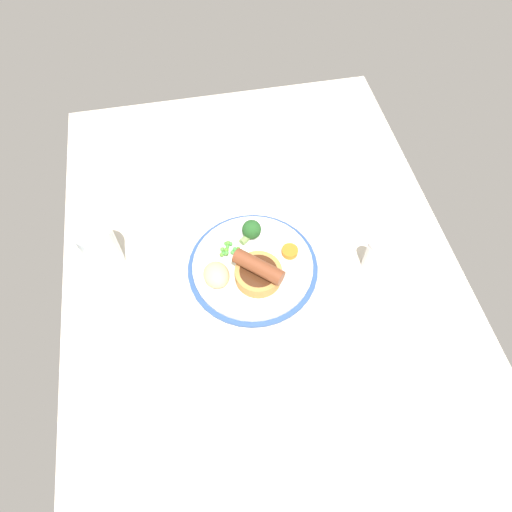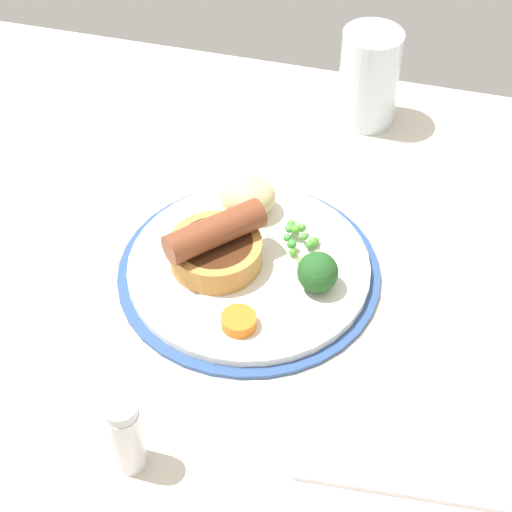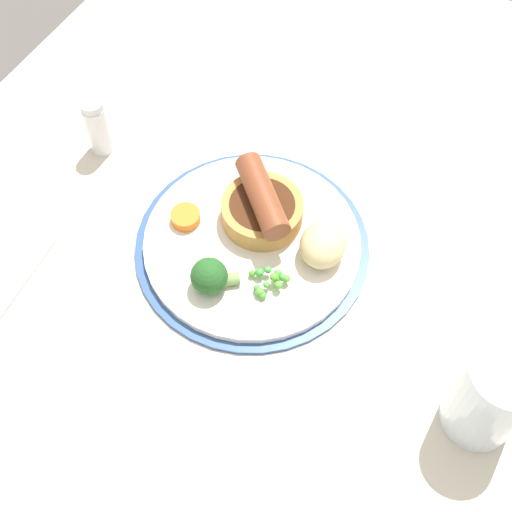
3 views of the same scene
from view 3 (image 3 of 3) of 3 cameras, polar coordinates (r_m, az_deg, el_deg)
The scene contains 10 objects.
dining_table at distance 82.68cm, azimuth -1.44°, elevation 0.67°, with size 110.00×80.00×3.00cm, color beige.
dinner_plate at distance 80.35cm, azimuth -0.38°, elevation 0.82°, with size 26.53×26.53×1.40cm.
sausage_pudding at distance 79.63cm, azimuth 0.49°, elevation 3.96°, with size 9.27×9.59×5.78cm.
pea_pile at distance 76.00cm, azimuth 1.12°, elevation -1.96°, with size 3.73×4.44×1.82cm.
broccoli_floret_near at distance 75.25cm, azimuth -3.67°, elevation -1.63°, with size 4.55×4.97×4.01cm.
potato_chunk_0 at distance 77.42cm, azimuth 5.37°, elevation 0.90°, with size 5.06×5.78×3.96cm, color #CCB77F.
carrot_slice_1 at distance 81.14cm, azimuth -5.65°, elevation 3.11°, with size 3.35×3.35×1.27cm, color orange.
fork at distance 81.89cm, azimuth -19.24°, elevation -3.12°, with size 18.00×1.60×0.60cm, color silver.
drinking_glass at distance 70.10cm, azimuth 18.32°, elevation -10.62°, with size 7.07×7.07×11.80cm, color silver.
salt_shaker at distance 88.71cm, azimuth -12.58°, elevation 10.10°, with size 2.85×2.85×7.99cm.
Camera 3 is at (37.59, 23.28, 71.37)cm, focal length 50.00 mm.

